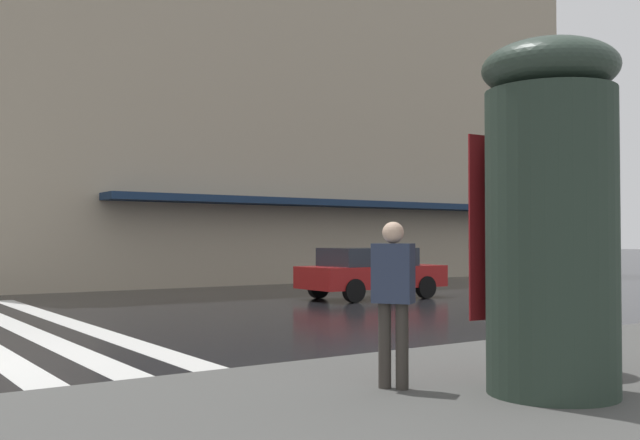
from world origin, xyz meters
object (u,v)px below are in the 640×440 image
Objects in this scene: car_red at (371,271)px; pedestrian_with_floral_umbrella at (540,236)px; billboard_column at (551,212)px; pedestrian_by_billboard at (393,290)px.

pedestrian_with_floral_umbrella is at bearing 151.16° from car_red.
pedestrian_with_floral_umbrella reaches higher than car_red.
billboard_column reaches higher than pedestrian_by_billboard.
pedestrian_with_floral_umbrella is 1.18× the size of pedestrian_by_billboard.
billboard_column is at bearing -134.24° from pedestrian_by_billboard.
billboard_column is at bearing 133.28° from pedestrian_with_floral_umbrella.
pedestrian_by_billboard reaches higher than car_red.
pedestrian_by_billboard is (0.13, 2.10, -0.55)m from pedestrian_with_floral_umbrella.
car_red is 2.07× the size of pedestrian_with_floral_umbrella.
pedestrian_by_billboard is at bearing 45.76° from billboard_column.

